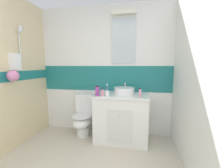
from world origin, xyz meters
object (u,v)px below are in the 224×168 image
Objects in this scene: sink_basin at (124,90)px; soap_dispenser at (102,93)px; toilet at (83,116)px; toothbrush_cup at (107,93)px; mouthwash_bottle at (97,91)px; deodorant_spray_can at (140,93)px.

sink_basin is 2.73× the size of soap_dispenser.
toilet is at bearing 179.83° from sink_basin.
toothbrush_cup is 1.22× the size of mouthwash_bottle.
soap_dispenser is at bearing -28.59° from toilet.
soap_dispenser is (-0.08, -0.01, 0.00)m from toothbrush_cup.
mouthwash_bottle reaches higher than toilet.
soap_dispenser is 0.95× the size of deodorant_spray_can.
soap_dispenser is at bearing -179.21° from deodorant_spray_can.
deodorant_spray_can is 0.90× the size of mouthwash_bottle.
sink_basin is at bearing 139.80° from deodorant_spray_can.
soap_dispenser is at bearing -169.24° from toothbrush_cup.
toilet is 1.23m from deodorant_spray_can.
soap_dispenser is (0.45, -0.25, 0.53)m from toilet.
soap_dispenser is 0.86× the size of mouthwash_bottle.
soap_dispenser is (-0.34, -0.24, -0.01)m from sink_basin.
mouthwash_bottle is (0.36, -0.23, 0.56)m from toilet.
mouthwash_bottle is at bearing -32.68° from toilet.
sink_basin is 0.50× the size of toilet.
toilet is 0.74m from soap_dispenser.
sink_basin reaches higher than mouthwash_bottle.
sink_basin reaches higher than toilet.
sink_basin is at bearing -0.17° from toilet.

